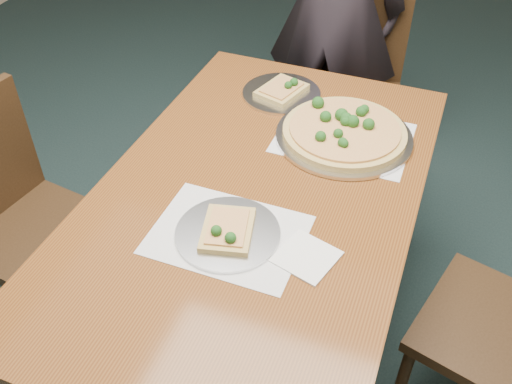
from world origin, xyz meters
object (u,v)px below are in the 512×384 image
(slice_plate_far, at_px, (282,92))
(dining_table, at_px, (256,215))
(chair_far, at_px, (355,80))
(chair_left, at_px, (17,213))
(diner, at_px, (335,2))
(slice_plate_near, at_px, (228,232))
(pizza_pan, at_px, (344,132))

(slice_plate_far, bearing_deg, dining_table, -78.77)
(chair_far, height_order, chair_left, same)
(dining_table, relative_size, chair_far, 1.65)
(chair_far, bearing_deg, chair_left, -133.50)
(chair_left, relative_size, diner, 0.54)
(dining_table, height_order, diner, diner)
(dining_table, distance_m, slice_plate_near, 0.22)
(chair_left, relative_size, slice_plate_near, 3.25)
(slice_plate_near, bearing_deg, chair_left, 176.51)
(pizza_pan, height_order, slice_plate_far, pizza_pan)
(slice_plate_near, bearing_deg, dining_table, 87.81)
(chair_far, relative_size, pizza_pan, 2.07)
(diner, relative_size, slice_plate_near, 5.98)
(chair_left, relative_size, slice_plate_far, 3.25)
(dining_table, distance_m, pizza_pan, 0.41)
(dining_table, height_order, pizza_pan, pizza_pan)
(chair_far, distance_m, slice_plate_near, 1.35)
(dining_table, bearing_deg, pizza_pan, 64.49)
(diner, bearing_deg, slice_plate_far, 89.24)
(chair_far, height_order, slice_plate_near, chair_far)
(dining_table, distance_m, slice_plate_far, 0.55)
(dining_table, height_order, slice_plate_far, slice_plate_far)
(chair_left, xyz_separation_m, diner, (0.71, 1.33, 0.32))
(dining_table, xyz_separation_m, chair_far, (0.04, 1.14, -0.14))
(dining_table, distance_m, chair_far, 1.15)
(chair_left, xyz_separation_m, slice_plate_far, (0.70, 0.67, 0.25))
(dining_table, bearing_deg, chair_far, 87.91)
(pizza_pan, distance_m, slice_plate_far, 0.33)
(diner, distance_m, slice_plate_far, 0.66)
(dining_table, distance_m, diner, 1.20)
(dining_table, xyz_separation_m, chair_left, (-0.81, -0.14, -0.14))
(chair_far, distance_m, chair_left, 1.53)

